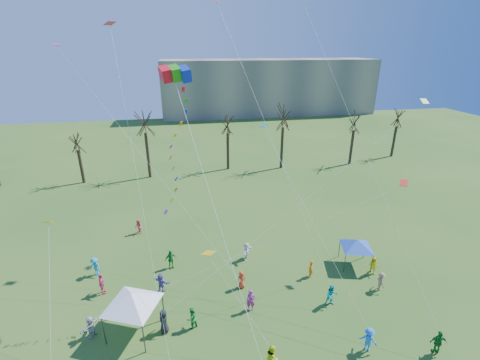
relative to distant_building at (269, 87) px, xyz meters
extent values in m
cube|color=gray|center=(0.00, 0.00, 0.00)|extent=(60.00, 14.00, 15.00)
cylinder|color=black|center=(-40.39, -46.91, -5.06)|extent=(0.44, 0.44, 4.89)
cylinder|color=black|center=(-31.04, -46.44, -4.08)|extent=(0.44, 0.44, 6.83)
cylinder|color=black|center=(-18.85, -45.08, -4.58)|extent=(0.44, 0.44, 5.85)
cylinder|color=black|center=(-10.30, -46.18, -4.16)|extent=(0.44, 0.44, 6.68)
cylinder|color=black|center=(1.61, -46.53, -4.61)|extent=(0.44, 0.44, 5.78)
cylinder|color=black|center=(11.09, -44.02, -4.75)|extent=(0.44, 0.44, 5.51)
cube|color=red|center=(-27.01, -71.54, 9.26)|extent=(0.99, 1.38, 1.21)
cube|color=#209A14|center=(-26.37, -71.54, 9.26)|extent=(0.99, 1.38, 1.21)
cube|color=#0F27BD|center=(-25.74, -71.54, 9.26)|extent=(0.99, 1.38, 1.21)
cylinder|color=white|center=(-24.54, -77.93, 1.66)|extent=(0.02, 0.02, 18.74)
cylinder|color=#3F3F44|center=(-32.15, -77.37, -6.34)|extent=(0.10, 0.10, 2.33)
cylinder|color=#3F3F44|center=(-29.52, -78.53, -6.34)|extent=(0.10, 0.10, 2.33)
cylinder|color=#3F3F44|center=(-31.00, -74.73, -6.34)|extent=(0.10, 0.10, 2.33)
cylinder|color=#3F3F44|center=(-28.36, -75.89, -6.34)|extent=(0.10, 0.10, 2.33)
pyramid|color=white|center=(-30.26, -76.63, -4.68)|extent=(4.06, 4.06, 1.00)
cylinder|color=#3F3F44|center=(-12.97, -73.24, -6.57)|extent=(0.08, 0.08, 1.86)
cylinder|color=#3F3F44|center=(-10.74, -73.83, -6.57)|extent=(0.08, 0.08, 1.86)
cylinder|color=#3F3F44|center=(-12.37, -71.01, -6.57)|extent=(0.08, 0.08, 1.86)
cylinder|color=#3F3F44|center=(-10.14, -71.61, -6.57)|extent=(0.08, 0.08, 1.86)
pyramid|color=#244EB5|center=(-11.56, -72.42, -5.24)|extent=(3.42, 3.42, 0.80)
imported|color=#CCE117|center=(-21.77, -81.16, -6.57)|extent=(0.75, 0.94, 1.85)
imported|color=blue|center=(-15.25, -81.01, -6.63)|extent=(1.27, 1.22, 1.73)
imported|color=#1A7925|center=(-10.98, -82.06, -6.62)|extent=(1.10, 0.68, 1.76)
imported|color=#B9B9BF|center=(-33.20, -76.49, -6.67)|extent=(1.21, 1.56, 1.65)
imported|color=black|center=(-28.32, -77.00, -6.59)|extent=(0.68, 0.95, 1.82)
imported|color=#AA2A85|center=(-21.99, -76.14, -6.60)|extent=(0.72, 0.55, 1.79)
imported|color=#0CB5B3|center=(-15.82, -76.76, -6.59)|extent=(0.95, 0.78, 1.82)
imported|color=#987152|center=(-11.11, -75.87, -6.71)|extent=(0.69, 1.08, 1.58)
imported|color=#F0507D|center=(-33.26, -72.14, -6.58)|extent=(0.73, 1.16, 1.85)
imported|color=#6A53B5|center=(-28.64, -72.69, -6.69)|extent=(1.49, 1.26, 1.61)
imported|color=red|center=(-22.20, -73.54, -6.72)|extent=(0.88, 0.70, 1.57)
imported|color=orange|center=(-16.11, -73.27, -6.70)|extent=(0.60, 0.69, 1.59)
imported|color=yellow|center=(-10.65, -73.97, -6.65)|extent=(1.01, 1.04, 1.70)
imported|color=#1990CC|center=(-34.28, -69.57, -6.64)|extent=(1.28, 1.16, 1.72)
imported|color=#1E8B2C|center=(-27.88, -69.77, -6.60)|extent=(1.14, 0.79, 1.80)
imported|color=white|center=(-20.98, -69.78, -6.63)|extent=(1.36, 1.62, 1.74)
imported|color=#1E8A2F|center=(-26.41, -77.01, -6.66)|extent=(1.02, 0.96, 1.67)
imported|color=#FF5466|center=(-31.24, -63.15, -6.69)|extent=(0.90, 0.98, 1.62)
cube|color=#DC9C0B|center=(-34.69, -75.42, 0.96)|extent=(0.51, 0.58, 0.35)
cylinder|color=white|center=(-34.37, -78.40, -2.62)|extent=(0.01, 0.01, 9.02)
cube|color=#D02252|center=(-30.56, -68.58, 12.47)|extent=(0.95, 0.98, 0.24)
cylinder|color=white|center=(-29.19, -74.78, 3.14)|extent=(0.01, 0.01, 22.25)
cube|color=gold|center=(-25.17, -78.40, -0.50)|extent=(0.97, 0.97, 0.27)
cylinder|color=white|center=(-23.47, -79.78, -3.35)|extent=(0.01, 0.01, 6.88)
cube|color=teal|center=(-19.65, -69.73, 5.10)|extent=(0.70, 0.58, 0.32)
cylinder|color=white|center=(-17.45, -75.37, -0.55)|extent=(0.01, 0.01, 16.29)
cylinder|color=white|center=(-12.98, -72.16, 5.05)|extent=(0.01, 0.01, 29.94)
cube|color=red|center=(-12.96, -78.52, 3.17)|extent=(0.71, 0.73, 0.27)
cylinder|color=white|center=(-23.08, -77.51, -1.52)|extent=(0.01, 0.01, 22.23)
cube|color=#96D833|center=(-6.16, -70.60, 6.75)|extent=(0.62, 0.72, 0.34)
cylinder|color=white|center=(-17.24, -73.80, 0.28)|extent=(0.01, 0.01, 26.26)
cube|color=#9E2D8F|center=(-35.70, -63.53, 11.12)|extent=(0.79, 0.85, 0.21)
cylinder|color=white|center=(-28.84, -69.83, 2.46)|extent=(0.01, 0.01, 25.16)
cube|color=#FF480D|center=(-22.43, -63.68, 14.56)|extent=(0.75, 0.72, 0.40)
cylinder|color=white|center=(-19.12, -70.22, 4.18)|extent=(0.01, 0.01, 25.08)
camera|label=1|loc=(-26.46, -95.35, 11.04)|focal=25.00mm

